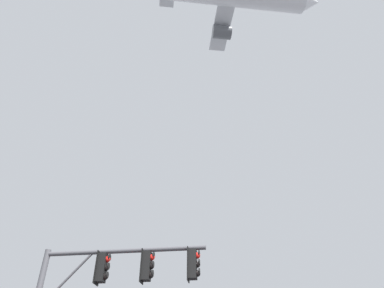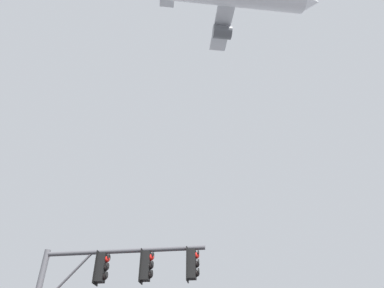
{
  "view_description": "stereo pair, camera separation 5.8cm",
  "coord_description": "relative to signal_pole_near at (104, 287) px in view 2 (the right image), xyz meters",
  "views": [
    {
      "loc": [
        0.19,
        -5.67,
        1.73
      ],
      "look_at": [
        -0.08,
        13.86,
        15.44
      ],
      "focal_mm": 32.88,
      "sensor_mm": 36.0,
      "label": 1
    },
    {
      "loc": [
        0.24,
        -5.67,
        1.73
      ],
      "look_at": [
        -0.08,
        13.86,
        15.44
      ],
      "focal_mm": 32.88,
      "sensor_mm": 36.0,
      "label": 2
    }
  ],
  "objects": [
    {
      "name": "signal_pole_near",
      "position": [
        0.0,
        0.0,
        0.0
      ],
      "size": [
        5.49,
        0.9,
        5.67
      ],
      "color": "#4C4C51",
      "rests_on": "ground"
    }
  ]
}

